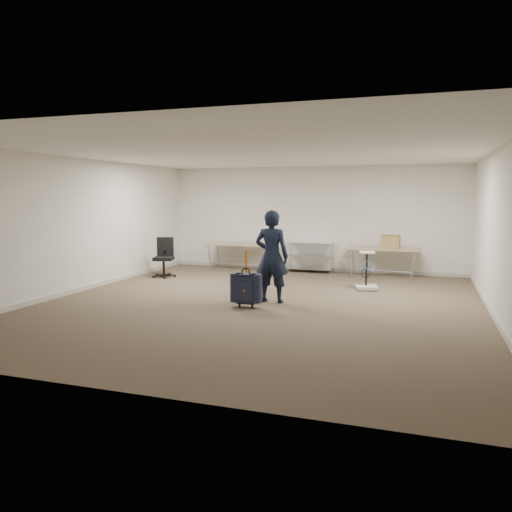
% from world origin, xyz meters
% --- Properties ---
extents(ground, '(9.00, 9.00, 0.00)m').
position_xyz_m(ground, '(0.00, 0.00, 0.00)').
color(ground, '#4D402F').
rests_on(ground, ground).
extents(room_shell, '(8.00, 9.00, 9.00)m').
position_xyz_m(room_shell, '(0.00, 1.38, 0.05)').
color(room_shell, silver).
rests_on(room_shell, ground).
extents(folding_table_left, '(1.80, 0.75, 0.73)m').
position_xyz_m(folding_table_left, '(-1.90, 3.95, 0.68)').
color(folding_table_left, '#8C7756').
rests_on(folding_table_left, ground).
extents(folding_table_right, '(1.80, 0.75, 0.73)m').
position_xyz_m(folding_table_right, '(1.90, 3.95, 0.68)').
color(folding_table_right, '#8C7756').
rests_on(folding_table_right, ground).
extents(wire_shelf, '(1.22, 0.47, 0.80)m').
position_xyz_m(wire_shelf, '(0.00, 4.20, 0.44)').
color(wire_shelf, silver).
rests_on(wire_shelf, ground).
extents(person, '(0.64, 0.42, 1.76)m').
position_xyz_m(person, '(0.15, 0.22, 0.88)').
color(person, black).
rests_on(person, ground).
extents(suitcase, '(0.39, 0.24, 1.04)m').
position_xyz_m(suitcase, '(-0.15, -0.38, 0.35)').
color(suitcase, '#161E31').
rests_on(suitcase, ground).
extents(office_chair, '(0.60, 0.60, 0.98)m').
position_xyz_m(office_chair, '(-3.27, 2.24, 0.30)').
color(office_chair, black).
rests_on(office_chair, ground).
extents(equipment_cart, '(0.54, 0.54, 0.83)m').
position_xyz_m(equipment_cart, '(1.72, 2.10, 0.22)').
color(equipment_cart, beige).
rests_on(equipment_cart, ground).
extents(cardboard_box, '(0.46, 0.35, 0.33)m').
position_xyz_m(cardboard_box, '(2.09, 3.92, 0.90)').
color(cardboard_box, '#A3854C').
rests_on(cardboard_box, folding_table_right).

